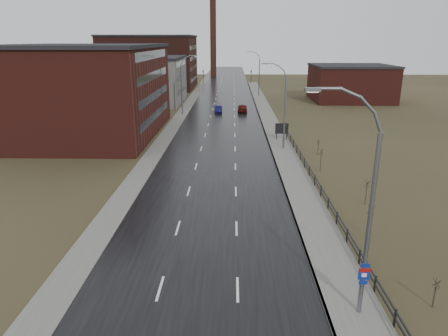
{
  "coord_description": "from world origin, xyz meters",
  "views": [
    {
      "loc": [
        1.94,
        -16.23,
        14.09
      ],
      "look_at": [
        1.18,
        18.27,
        3.0
      ],
      "focal_mm": 32.0,
      "sensor_mm": 36.0,
      "label": 1
    }
  ],
  "objects_px": {
    "streetlight_main": "(364,211)",
    "car_near": "(218,109)",
    "car_far": "(242,108)",
    "billboard": "(282,129)"
  },
  "relations": [
    {
      "from": "car_far",
      "to": "streetlight_main",
      "type": "bearing_deg",
      "value": 94.73
    },
    {
      "from": "streetlight_main",
      "to": "billboard",
      "type": "xyz_separation_m",
      "value": [
        0.63,
        38.89,
        -4.32
      ]
    },
    {
      "from": "streetlight_main",
      "to": "billboard",
      "type": "height_order",
      "value": "streetlight_main"
    },
    {
      "from": "streetlight_main",
      "to": "car_near",
      "type": "bearing_deg",
      "value": 98.63
    },
    {
      "from": "streetlight_main",
      "to": "car_far",
      "type": "relative_size",
      "value": 2.53
    },
    {
      "from": "billboard",
      "to": "car_far",
      "type": "distance_m",
      "value": 24.89
    },
    {
      "from": "streetlight_main",
      "to": "car_near",
      "type": "distance_m",
      "value": 63.26
    },
    {
      "from": "streetlight_main",
      "to": "car_far",
      "type": "bearing_deg",
      "value": 94.11
    },
    {
      "from": "billboard",
      "to": "car_near",
      "type": "bearing_deg",
      "value": 113.29
    },
    {
      "from": "car_near",
      "to": "car_far",
      "type": "bearing_deg",
      "value": 7.06
    }
  ]
}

